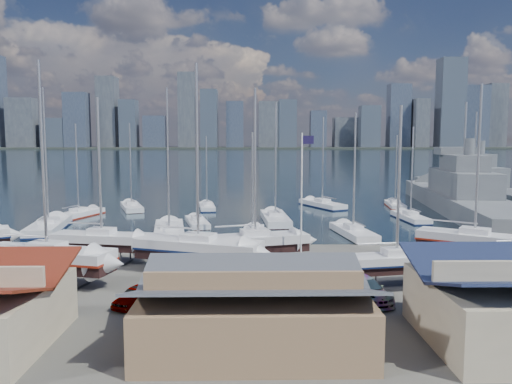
{
  "coord_description": "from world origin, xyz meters",
  "views": [
    {
      "loc": [
        -0.34,
        -52.03,
        11.09
      ],
      "look_at": [
        0.71,
        8.0,
        4.78
      ],
      "focal_mm": 35.0,
      "sensor_mm": 36.0,
      "label": 1
    }
  ],
  "objects_px": {
    "flagpole": "(303,192)",
    "car_a": "(136,296)",
    "naval_ship_west": "(473,188)",
    "naval_ship_east": "(462,201)"
  },
  "relations": [
    {
      "from": "naval_ship_east",
      "to": "car_a",
      "type": "xyz_separation_m",
      "value": [
        -40.73,
        -43.23,
        -1.01
      ]
    },
    {
      "from": "naval_ship_west",
      "to": "car_a",
      "type": "distance_m",
      "value": 81.2
    },
    {
      "from": "naval_ship_west",
      "to": "car_a",
      "type": "relative_size",
      "value": 11.26
    },
    {
      "from": "flagpole",
      "to": "naval_ship_west",
      "type": "bearing_deg",
      "value": 53.93
    },
    {
      "from": "flagpole",
      "to": "car_a",
      "type": "bearing_deg",
      "value": -143.49
    },
    {
      "from": "car_a",
      "to": "naval_ship_west",
      "type": "bearing_deg",
      "value": 73.58
    },
    {
      "from": "naval_ship_west",
      "to": "flagpole",
      "type": "height_order",
      "value": "naval_ship_west"
    },
    {
      "from": "naval_ship_west",
      "to": "car_a",
      "type": "height_order",
      "value": "naval_ship_west"
    },
    {
      "from": "naval_ship_west",
      "to": "car_a",
      "type": "xyz_separation_m",
      "value": [
        -51.39,
        -62.86,
        -1.0
      ]
    },
    {
      "from": "naval_ship_east",
      "to": "flagpole",
      "type": "height_order",
      "value": "naval_ship_east"
    }
  ]
}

